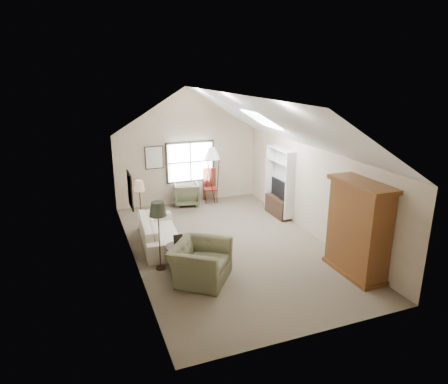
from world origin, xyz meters
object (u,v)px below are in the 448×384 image
object	(u,v)px
armchair_near	(201,262)
side_chair	(210,186)
armoire	(358,229)
coffee_table	(194,253)
side_table	(179,258)
sofa	(160,231)
armchair_far	(186,194)

from	to	relation	value
armchair_near	side_chair	size ratio (longest dim) A/B	1.11
armoire	armchair_near	xyz separation A→B (m)	(-3.43, 0.98, -0.67)
armoire	armchair_near	world-z (taller)	armoire
coffee_table	side_table	distance (m)	0.49
armoire	side_chair	distance (m)	6.29
side_table	armoire	bearing A→B (deg)	-22.84
sofa	armchair_far	xyz separation A→B (m)	(1.55, 2.91, 0.03)
armchair_near	coffee_table	bearing A→B (deg)	31.01
coffee_table	side_chair	distance (m)	4.71
sofa	armchair_near	xyz separation A→B (m)	(0.45, -2.21, 0.07)
armoire	sofa	distance (m)	5.08
sofa	armchair_far	world-z (taller)	armchair_far
sofa	armchair_near	bearing A→B (deg)	-164.36
armoire	coffee_table	world-z (taller)	armoire
armoire	side_table	xyz separation A→B (m)	(-3.78, 1.59, -0.79)
sofa	coffee_table	bearing A→B (deg)	-154.69
sofa	side_chair	bearing A→B (deg)	-35.77
side_table	coffee_table	bearing A→B (deg)	27.04
armoire	sofa	world-z (taller)	armoire
side_chair	armchair_far	bearing A→B (deg)	-171.21
sofa	coffee_table	distance (m)	1.48
armoire	coffee_table	bearing A→B (deg)	151.57
armchair_far	side_table	world-z (taller)	armchair_far
sofa	armchair_far	distance (m)	3.30
armoire	side_chair	bearing A→B (deg)	103.25
side_table	armchair_far	bearing A→B (deg)	72.16
coffee_table	sofa	bearing A→B (deg)	111.09
armchair_near	coffee_table	world-z (taller)	armchair_near
armchair_far	coffee_table	size ratio (longest dim) A/B	0.87
armchair_near	side_table	bearing A→B (deg)	66.62
armchair_near	side_table	xyz separation A→B (m)	(-0.35, 0.61, -0.12)
armoire	sofa	size ratio (longest dim) A/B	0.90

